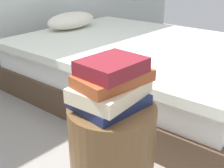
{
  "coord_description": "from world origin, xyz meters",
  "views": [
    {
      "loc": [
        -0.68,
        -0.62,
        1.05
      ],
      "look_at": [
        0.0,
        0.0,
        0.65
      ],
      "focal_mm": 44.43,
      "sensor_mm": 36.0,
      "label": 1
    }
  ],
  "objects_px": {
    "book_rust": "(113,78)",
    "book_maroon": "(113,66)",
    "side_table": "(112,166)",
    "book_navy": "(110,102)",
    "book_cream": "(110,90)",
    "bed": "(136,66)"
  },
  "relations": [
    {
      "from": "book_rust",
      "to": "book_maroon",
      "type": "distance_m",
      "value": 0.05
    },
    {
      "from": "side_table",
      "to": "book_rust",
      "type": "relative_size",
      "value": 1.98
    },
    {
      "from": "book_navy",
      "to": "side_table",
      "type": "bearing_deg",
      "value": -84.45
    },
    {
      "from": "book_navy",
      "to": "book_maroon",
      "type": "relative_size",
      "value": 1.15
    },
    {
      "from": "book_rust",
      "to": "book_maroon",
      "type": "xyz_separation_m",
      "value": [
        -0.0,
        -0.0,
        0.05
      ]
    },
    {
      "from": "bed",
      "to": "book_cream",
      "type": "xyz_separation_m",
      "value": [
        -1.14,
        -0.74,
        0.39
      ]
    },
    {
      "from": "book_navy",
      "to": "book_rust",
      "type": "height_order",
      "value": "book_rust"
    },
    {
      "from": "side_table",
      "to": "book_navy",
      "type": "distance_m",
      "value": 0.3
    },
    {
      "from": "book_navy",
      "to": "book_cream",
      "type": "height_order",
      "value": "book_cream"
    },
    {
      "from": "bed",
      "to": "book_maroon",
      "type": "distance_m",
      "value": 1.44
    },
    {
      "from": "bed",
      "to": "book_cream",
      "type": "distance_m",
      "value": 1.41
    },
    {
      "from": "book_rust",
      "to": "book_maroon",
      "type": "height_order",
      "value": "book_maroon"
    },
    {
      "from": "side_table",
      "to": "book_maroon",
      "type": "distance_m",
      "value": 0.44
    },
    {
      "from": "book_rust",
      "to": "book_maroon",
      "type": "bearing_deg",
      "value": -123.4
    },
    {
      "from": "side_table",
      "to": "book_maroon",
      "type": "relative_size",
      "value": 2.49
    },
    {
      "from": "book_cream",
      "to": "book_maroon",
      "type": "height_order",
      "value": "book_maroon"
    },
    {
      "from": "book_navy",
      "to": "book_rust",
      "type": "bearing_deg",
      "value": -43.7
    },
    {
      "from": "book_maroon",
      "to": "book_navy",
      "type": "bearing_deg",
      "value": 112.14
    },
    {
      "from": "bed",
      "to": "book_maroon",
      "type": "bearing_deg",
      "value": -150.2
    },
    {
      "from": "side_table",
      "to": "book_rust",
      "type": "bearing_deg",
      "value": 19.57
    },
    {
      "from": "book_cream",
      "to": "book_rust",
      "type": "height_order",
      "value": "book_rust"
    },
    {
      "from": "bed",
      "to": "book_maroon",
      "type": "relative_size",
      "value": 9.38
    }
  ]
}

